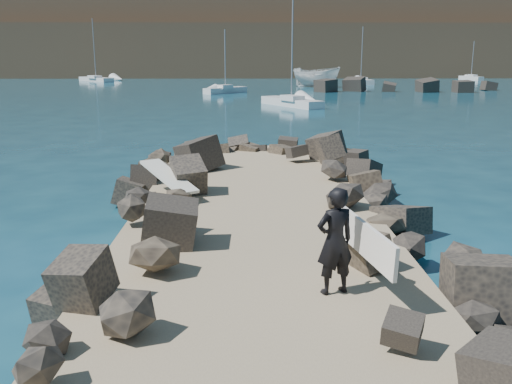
% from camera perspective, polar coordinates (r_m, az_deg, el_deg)
% --- Properties ---
extents(ground, '(800.00, 800.00, 0.00)m').
position_cam_1_polar(ground, '(13.70, -0.07, -5.11)').
color(ground, '#0F384C').
rests_on(ground, ground).
extents(jetty, '(6.00, 26.00, 0.60)m').
position_cam_1_polar(jetty, '(11.72, 0.08, -6.88)').
color(jetty, '#8C7759').
rests_on(jetty, ground).
extents(riprap_left, '(2.60, 22.00, 1.00)m').
position_cam_1_polar(riprap_left, '(12.42, -13.52, -5.09)').
color(riprap_left, black).
rests_on(riprap_left, ground).
extents(riprap_right, '(2.60, 22.00, 1.00)m').
position_cam_1_polar(riprap_right, '(12.50, 13.50, -4.95)').
color(riprap_right, black).
rests_on(riprap_right, ground).
extents(headland, '(360.00, 140.00, 32.00)m').
position_cam_1_polar(headland, '(173.65, 2.57, 17.54)').
color(headland, '#2D4919').
rests_on(headland, ground).
extents(surfboard_resting, '(1.84, 2.28, 0.08)m').
position_cam_1_polar(surfboard_resting, '(15.74, -8.74, 1.15)').
color(surfboard_resting, silver).
rests_on(surfboard_resting, riprap_left).
extents(boat_imported, '(7.19, 6.04, 2.67)m').
position_cam_1_polar(boat_imported, '(78.01, 6.05, 11.39)').
color(boat_imported, silver).
rests_on(boat_imported, ground).
extents(surfer_with_board, '(1.14, 2.15, 1.78)m').
position_cam_1_polar(surfer_with_board, '(9.27, 8.29, -4.83)').
color(surfer_with_board, black).
rests_on(surfer_with_board, jetty).
extents(sailboat_e, '(6.88, 7.37, 9.85)m').
position_cam_1_polar(sailboat_e, '(96.19, -15.71, 10.80)').
color(sailboat_e, silver).
rests_on(sailboat_e, ground).
extents(sailboat_d, '(2.72, 7.06, 8.34)m').
position_cam_1_polar(sailboat_d, '(88.01, 10.44, 10.85)').
color(sailboat_d, silver).
rests_on(sailboat_d, ground).
extents(sailboat_c, '(5.02, 7.20, 8.84)m').
position_cam_1_polar(sailboat_c, '(49.29, 3.57, 8.96)').
color(sailboat_c, silver).
rests_on(sailboat_c, ground).
extents(sailboat_f, '(2.49, 5.34, 6.49)m').
position_cam_1_polar(sailboat_f, '(103.50, 20.71, 10.61)').
color(sailboat_f, silver).
rests_on(sailboat_f, ground).
extents(sailboat_b, '(4.90, 5.10, 7.13)m').
position_cam_1_polar(sailboat_b, '(65.48, -3.07, 10.14)').
color(sailboat_b, silver).
rests_on(sailboat_b, ground).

